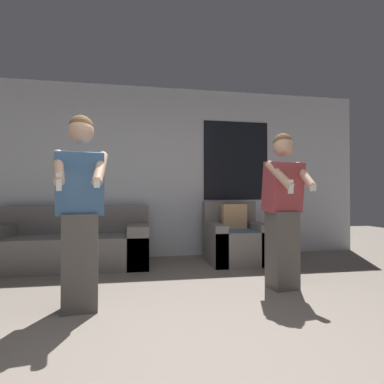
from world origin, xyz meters
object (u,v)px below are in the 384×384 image
at_px(person_left, 81,210).
at_px(armchair, 235,240).
at_px(person_right, 283,208).
at_px(couch, 72,245).

bearing_deg(person_left, armchair, 40.87).
bearing_deg(person_right, person_left, -172.03).
relative_size(couch, person_left, 1.26).
relative_size(armchair, person_left, 0.53).
height_order(couch, armchair, armchair).
relative_size(person_left, person_right, 1.01).
distance_m(couch, person_right, 2.83).
bearing_deg(armchair, person_left, -139.13).
xyz_separation_m(armchair, person_left, (-1.86, -1.61, 0.53)).
xyz_separation_m(couch, armchair, (2.29, -0.08, 0.03)).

